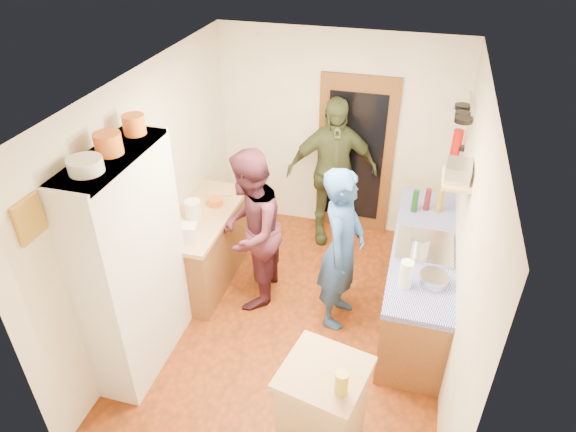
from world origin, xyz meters
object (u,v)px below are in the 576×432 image
at_px(right_counter_base, 418,281).
at_px(person_left, 254,229).
at_px(person_back, 333,172).
at_px(person_hob, 344,252).
at_px(hutch_body, 133,266).
at_px(island_base, 322,411).

height_order(right_counter_base, person_left, person_left).
relative_size(right_counter_base, person_back, 1.14).
relative_size(person_left, person_back, 0.94).
relative_size(person_hob, person_left, 0.99).
bearing_deg(hutch_body, person_hob, 29.43).
bearing_deg(right_counter_base, person_left, -173.71).
relative_size(hutch_body, person_back, 1.14).
bearing_deg(person_left, island_base, 29.70).
relative_size(right_counter_base, person_hob, 1.23).
relative_size(hutch_body, right_counter_base, 1.00).
bearing_deg(person_left, person_hob, 78.46).
distance_m(hutch_body, right_counter_base, 2.90).
relative_size(hutch_body, island_base, 2.56).
distance_m(hutch_body, island_base, 2.04).
distance_m(hutch_body, person_hob, 2.01).
height_order(right_counter_base, island_base, island_base).
xyz_separation_m(person_left, person_back, (0.58, 1.35, 0.06)).
bearing_deg(person_left, right_counter_base, 92.17).
distance_m(island_base, person_left, 2.03).
bearing_deg(right_counter_base, person_hob, -157.24).
relative_size(island_base, person_hob, 0.48).
bearing_deg(person_back, person_left, -132.44).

